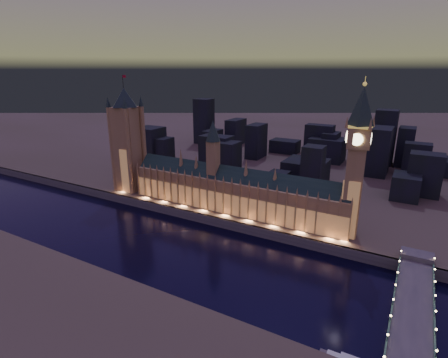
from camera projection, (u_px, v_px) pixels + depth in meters
The scene contains 8 objects.
ground_plane at pixel (183, 245), 264.82m from camera, with size 2000.00×2000.00×0.00m, color black.
north_bank at pixel (336, 134), 695.57m from camera, with size 2000.00×960.00×8.00m, color #48412E.
embankment_wall at pixel (211, 220), 297.68m from camera, with size 2000.00×2.50×8.00m, color #48434C.
palace_of_westminster at pixel (232, 190), 303.85m from camera, with size 202.00×22.09×78.00m.
victoria_tower at pixel (127, 135), 348.49m from camera, with size 31.68×31.68×114.25m.
elizabeth_tower at pixel (357, 152), 243.96m from camera, with size 18.00×18.00×114.85m.
westminster_bridge at pixel (412, 305), 187.68m from camera, with size 19.73×113.00×15.90m.
city_backdrop at pixel (320, 150), 441.77m from camera, with size 468.74×215.63×73.09m.
Camera 1 is at (144.19, -191.52, 127.01)m, focal length 28.00 mm.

